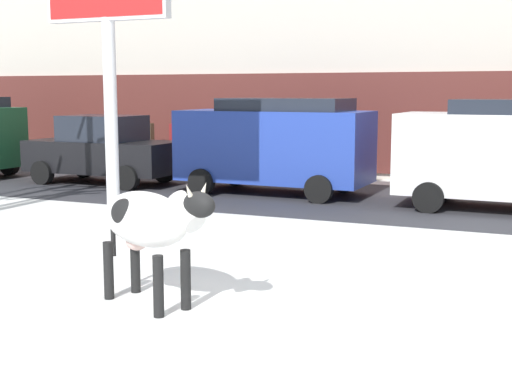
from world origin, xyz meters
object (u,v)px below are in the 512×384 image
Objects in this scene: cow_holstein at (147,221)px; pedestrian_by_cars at (148,144)px; pedestrian_far_left at (292,149)px; pedestrian_near_billboard at (177,145)px; car_blue_van at (275,143)px; car_black_sedan at (103,150)px.

pedestrian_by_cars is at bearing 121.78° from cow_holstein.
pedestrian_by_cars is at bearing 180.00° from pedestrian_far_left.
pedestrian_far_left is at bearing 0.00° from pedestrian_by_cars.
cow_holstein is at bearing -62.00° from pedestrian_near_billboard.
car_black_sedan is at bearing -179.71° from car_blue_van.
pedestrian_far_left is (4.48, 2.58, -0.03)m from car_black_sedan.
pedestrian_by_cars reaches higher than cow_holstein.
cow_holstein is 0.41× the size of car_blue_van.
pedestrian_far_left is at bearing 101.90° from cow_holstein.
pedestrian_by_cars is at bearing 153.79° from car_blue_van.
car_blue_van reaches higher than pedestrian_near_billboard.
pedestrian_near_billboard is (-4.18, 2.55, -0.36)m from car_blue_van.
car_blue_van reaches higher than pedestrian_by_cars.
car_black_sedan reaches higher than cow_holstein.
car_black_sedan is (-6.90, 8.89, -0.09)m from cow_holstein.
car_black_sedan is at bearing -85.32° from pedestrian_by_cars.
pedestrian_far_left is at bearing 0.00° from pedestrian_near_billboard.
car_black_sedan is 2.45× the size of pedestrian_far_left.
pedestrian_far_left is (4.69, 0.00, 0.00)m from pedestrian_by_cars.
pedestrian_near_billboard is at bearing 180.00° from pedestrian_far_left.
car_black_sedan reaches higher than pedestrian_by_cars.
pedestrian_near_billboard is at bearing 0.00° from pedestrian_by_cars.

